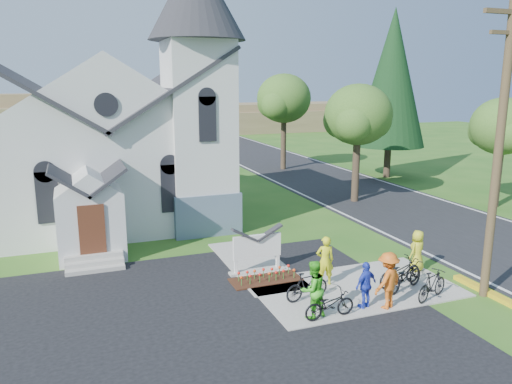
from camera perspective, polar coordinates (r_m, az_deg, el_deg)
name	(u,v)px	position (r m, az deg, el deg)	size (l,w,h in m)	color
ground	(325,301)	(17.14, 7.86, -12.25)	(120.00, 120.00, 0.00)	#2C601B
parking_lot	(113,376)	(13.65, -16.06, -19.54)	(20.00, 16.00, 0.02)	black
road	(350,189)	(34.33, 10.70, 0.29)	(8.00, 90.00, 0.02)	black
sidewalk	(356,288)	(18.23, 11.33, -10.74)	(7.00, 4.00, 0.05)	gray
church	(112,120)	(26.26, -16.13, 7.87)	(12.35, 12.00, 13.00)	silver
church_sign	(257,247)	(19.00, 0.13, -6.28)	(2.20, 0.40, 1.70)	gray
flower_bed	(266,280)	(18.57, 1.12, -10.02)	(2.60, 1.10, 0.07)	#34190E
utility_pole	(501,137)	(17.81, 26.25, 5.61)	(3.45, 0.28, 10.00)	#463423
tree_road_near	(358,115)	(30.31, 11.60, 8.59)	(4.00, 4.00, 7.05)	#37261E
tree_road_mid	(284,99)	(41.13, 3.22, 10.58)	(4.40, 4.40, 7.80)	#37261E
tree_road_far	(503,127)	(31.72, 26.35, 6.67)	(3.60, 3.60, 6.30)	#37261E
conifer	(392,78)	(38.85, 15.28, 12.43)	(5.20, 5.20, 12.40)	#37261E
distant_hills	(152,118)	(70.98, -11.82, 8.22)	(61.00, 10.00, 5.60)	brown
cyclist_0	(325,260)	(18.01, 7.89, -7.76)	(0.65, 0.43, 1.79)	yellow
bike_0	(330,304)	(15.77, 8.40, -12.59)	(0.59, 1.69, 0.89)	black
cyclist_1	(313,289)	(15.58, 6.50, -10.99)	(0.88, 0.69, 1.81)	green
bike_1	(307,286)	(16.87, 5.86, -10.60)	(0.46, 1.64, 0.99)	black
cyclist_2	(366,285)	(16.53, 12.44, -10.32)	(0.90, 0.37, 1.53)	blue
bike_2	(405,276)	(18.27, 16.66, -9.21)	(0.66, 1.90, 1.00)	black
cyclist_3	(388,280)	(16.62, 14.84, -9.73)	(1.20, 0.69, 1.85)	orange
bike_3	(432,285)	(17.81, 19.49, -9.98)	(0.47, 1.67, 1.01)	black
cyclist_4	(417,251)	(20.10, 17.96, -6.39)	(0.78, 0.51, 1.60)	gold
bike_4	(400,272)	(18.58, 16.13, -8.80)	(0.67, 1.91, 1.00)	black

